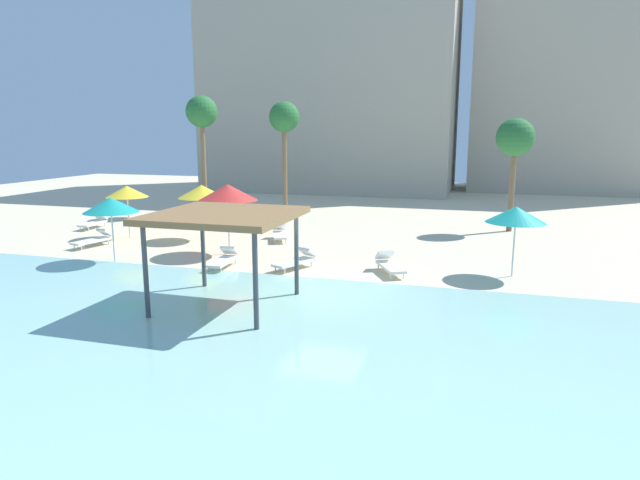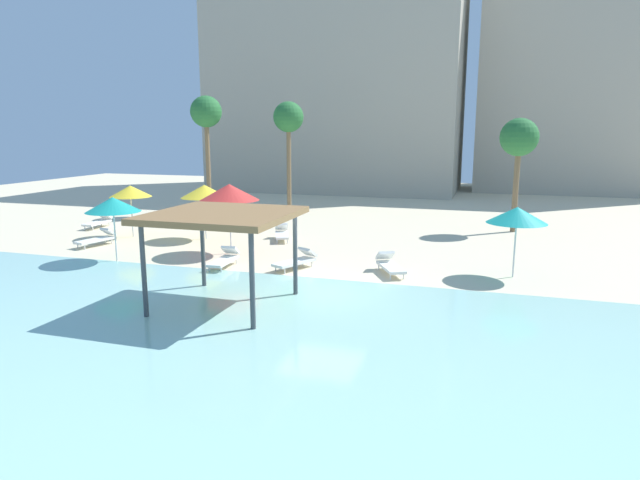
# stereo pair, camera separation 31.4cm
# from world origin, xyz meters

# --- Properties ---
(ground_plane) EXTENTS (80.00, 80.00, 0.00)m
(ground_plane) POSITION_xyz_m (0.00, 0.00, 0.00)
(ground_plane) COLOR beige
(lagoon_water) EXTENTS (44.00, 13.50, 0.04)m
(lagoon_water) POSITION_xyz_m (0.00, -5.25, 0.02)
(lagoon_water) COLOR #99D1C6
(lagoon_water) RESTS_ON ground
(shade_pavilion) EXTENTS (3.94, 3.94, 2.82)m
(shade_pavilion) POSITION_xyz_m (-2.33, -2.17, 2.63)
(shade_pavilion) COLOR #42474C
(shade_pavilion) RESTS_ON ground
(beach_umbrella_teal_0) EXTENTS (2.11, 2.11, 2.58)m
(beach_umbrella_teal_0) POSITION_xyz_m (-9.06, 1.61, 2.29)
(beach_umbrella_teal_0) COLOR silver
(beach_umbrella_teal_0) RESTS_ON ground
(beach_umbrella_red_1) EXTENTS (2.48, 2.48, 2.95)m
(beach_umbrella_red_1) POSITION_xyz_m (-5.39, 4.33, 2.61)
(beach_umbrella_red_1) COLOR silver
(beach_umbrella_red_1) RESTS_ON ground
(beach_umbrella_teal_3) EXTENTS (2.08, 2.08, 2.52)m
(beach_umbrella_teal_3) POSITION_xyz_m (5.92, 3.84, 2.23)
(beach_umbrella_teal_3) COLOR silver
(beach_umbrella_teal_3) RESTS_ON ground
(beach_umbrella_yellow_4) EXTENTS (2.22, 2.22, 2.61)m
(beach_umbrella_yellow_4) POSITION_xyz_m (-7.95, 6.81, 2.30)
(beach_umbrella_yellow_4) COLOR silver
(beach_umbrella_yellow_4) RESTS_ON ground
(beach_umbrella_yellow_5) EXTENTS (1.99, 1.99, 2.52)m
(beach_umbrella_yellow_5) POSITION_xyz_m (-11.64, 6.24, 2.24)
(beach_umbrella_yellow_5) COLOR silver
(beach_umbrella_yellow_5) RESTS_ON ground
(lounge_chair_0) EXTENTS (1.42, 1.96, 0.74)m
(lounge_chair_0) POSITION_xyz_m (1.63, 3.05, 0.33)
(lounge_chair_0) COLOR white
(lounge_chair_0) RESTS_ON ground
(lounge_chair_1) EXTENTS (1.28, 1.98, 0.74)m
(lounge_chair_1) POSITION_xyz_m (-4.39, 7.69, 0.33)
(lounge_chair_1) COLOR white
(lounge_chair_1) RESTS_ON ground
(lounge_chair_2) EXTENTS (1.02, 1.98, 0.74)m
(lounge_chair_2) POSITION_xyz_m (-11.88, 4.00, 0.33)
(lounge_chair_2) COLOR white
(lounge_chair_2) RESTS_ON ground
(lounge_chair_3) EXTENTS (1.35, 1.97, 0.74)m
(lounge_chair_3) POSITION_xyz_m (-1.82, 2.71, 0.33)
(lounge_chair_3) COLOR white
(lounge_chair_3) RESTS_ON ground
(lounge_chair_4) EXTENTS (0.73, 1.93, 0.74)m
(lounge_chair_4) POSITION_xyz_m (-15.05, 7.97, 0.33)
(lounge_chair_4) COLOR white
(lounge_chair_4) RESTS_ON ground
(lounge_chair_5) EXTENTS (0.72, 1.93, 0.74)m
(lounge_chair_5) POSITION_xyz_m (-4.55, 2.10, 0.33)
(lounge_chair_5) COLOR white
(lounge_chair_5) RESTS_ON ground
(palm_tree_0) EXTENTS (1.90, 1.90, 5.75)m
(palm_tree_0) POSITION_xyz_m (6.19, 13.30, 4.67)
(palm_tree_0) COLOR brown
(palm_tree_0) RESTS_ON ground
(palm_tree_1) EXTENTS (1.90, 1.90, 7.20)m
(palm_tree_1) POSITION_xyz_m (-11.76, 14.18, 6.04)
(palm_tree_1) COLOR brown
(palm_tree_1) RESTS_ON ground
(palm_tree_2) EXTENTS (1.90, 1.90, 6.91)m
(palm_tree_2) POSITION_xyz_m (-7.31, 16.50, 5.77)
(palm_tree_2) COLOR brown
(palm_tree_2) RESTS_ON ground
(hotel_block_0) EXTENTS (20.78, 11.55, 19.13)m
(hotel_block_0) POSITION_xyz_m (-8.17, 31.47, 9.57)
(hotel_block_0) COLOR #B2A893
(hotel_block_0) RESTS_ON ground
(hotel_block_1) EXTENTS (16.32, 9.37, 18.62)m
(hotel_block_1) POSITION_xyz_m (11.61, 35.88, 9.31)
(hotel_block_1) COLOR #B2A893
(hotel_block_1) RESTS_ON ground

